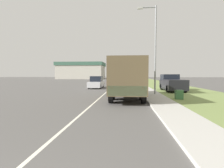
% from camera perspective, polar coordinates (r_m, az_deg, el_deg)
% --- Properties ---
extents(ground_plane, '(180.00, 180.00, 0.00)m').
position_cam_1_polar(ground_plane, '(40.61, 1.72, 0.40)').
color(ground_plane, '#565451').
extents(lane_centre_stripe, '(0.12, 120.00, 0.00)m').
position_cam_1_polar(lane_centre_stripe, '(40.61, 1.72, 0.41)').
color(lane_centre_stripe, silver).
rests_on(lane_centre_stripe, ground).
extents(sidewalk_right, '(1.80, 120.00, 0.12)m').
position_cam_1_polar(sidewalk_right, '(40.61, 8.07, 0.46)').
color(sidewalk_right, beige).
rests_on(sidewalk_right, ground).
extents(grass_strip_right, '(7.00, 120.00, 0.02)m').
position_cam_1_polar(grass_strip_right, '(41.10, 14.21, 0.36)').
color(grass_strip_right, olive).
rests_on(grass_strip_right, ground).
extents(military_truck, '(2.45, 7.35, 3.02)m').
position_cam_1_polar(military_truck, '(13.83, 4.95, 2.24)').
color(military_truck, '#545B3D').
rests_on(military_truck, ground).
extents(car_nearest_ahead, '(1.72, 4.70, 1.68)m').
position_cam_1_polar(car_nearest_ahead, '(24.86, -5.09, 0.41)').
color(car_nearest_ahead, silver).
rests_on(car_nearest_ahead, ground).
extents(car_second_ahead, '(1.80, 4.82, 1.47)m').
position_cam_1_polar(car_second_ahead, '(34.50, 4.17, 1.03)').
color(car_second_ahead, tan).
rests_on(car_second_ahead, ground).
extents(car_third_ahead, '(1.81, 4.01, 1.72)m').
position_cam_1_polar(car_third_ahead, '(42.54, -0.12, 1.56)').
color(car_third_ahead, maroon).
rests_on(car_third_ahead, ground).
extents(pickup_truck, '(2.01, 5.01, 1.92)m').
position_cam_1_polar(pickup_truck, '(21.27, 18.98, 0.28)').
color(pickup_truck, black).
rests_on(pickup_truck, grass_strip_right).
extents(lamp_post, '(1.69, 0.24, 7.91)m').
position_cam_1_polar(lamp_post, '(16.52, 13.35, 12.99)').
color(lamp_post, gray).
rests_on(lamp_post, sidewalk_right).
extents(utility_box, '(0.55, 0.45, 0.70)m').
position_cam_1_polar(utility_box, '(14.36, 21.05, -3.24)').
color(utility_box, '#3D7042').
rests_on(utility_box, grass_strip_right).
extents(building_distant, '(20.24, 13.18, 7.23)m').
position_cam_1_polar(building_distant, '(79.55, -9.88, 4.31)').
color(building_distant, beige).
rests_on(building_distant, ground).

